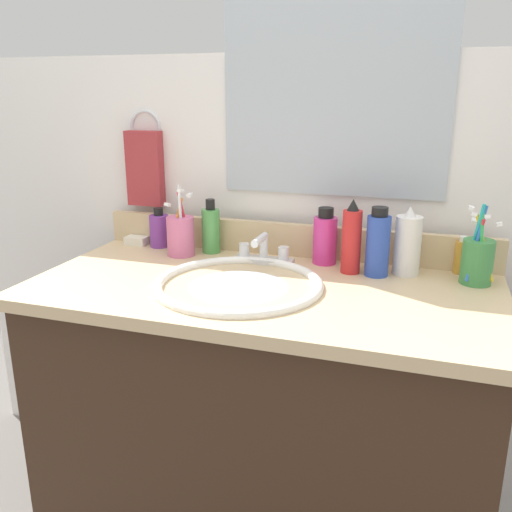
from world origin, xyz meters
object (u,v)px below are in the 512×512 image
(bottle_spray_red, at_px, (352,239))
(soap_bar, at_px, (137,241))
(bottle_cream_purple, at_px, (159,230))
(cup_green, at_px, (477,260))
(hand_towel, at_px, (145,169))
(bottle_lotion_white, at_px, (408,245))
(bottle_shampoo_blue, at_px, (378,244))
(bottle_oil_amber, at_px, (462,257))
(cup_pink, at_px, (181,235))
(faucet, at_px, (263,253))
(bottle_soap_pink, at_px, (325,238))
(bottle_toner_green, at_px, (211,230))

(bottle_spray_red, xyz_separation_m, soap_bar, (-0.65, 0.07, -0.07))
(bottle_cream_purple, height_order, cup_green, cup_green)
(hand_towel, relative_size, bottle_lotion_white, 1.27)
(bottle_shampoo_blue, distance_m, bottle_lotion_white, 0.08)
(bottle_oil_amber, distance_m, cup_pink, 0.74)
(bottle_cream_purple, relative_size, cup_pink, 0.58)
(hand_towel, bearing_deg, soap_bar, -99.31)
(bottle_spray_red, bearing_deg, faucet, 178.35)
(bottle_spray_red, bearing_deg, bottle_shampoo_blue, -2.66)
(hand_towel, xyz_separation_m, bottle_soap_pink, (0.56, -0.07, -0.15))
(bottle_cream_purple, height_order, bottle_toner_green, bottle_toner_green)
(hand_towel, height_order, cup_green, hand_towel)
(cup_green, bearing_deg, bottle_cream_purple, 176.06)
(bottle_cream_purple, distance_m, bottle_soap_pink, 0.49)
(hand_towel, distance_m, bottle_oil_amber, 0.92)
(bottle_cream_purple, height_order, bottle_shampoo_blue, bottle_shampoo_blue)
(cup_pink, bearing_deg, bottle_spray_red, -0.87)
(bottle_oil_amber, height_order, soap_bar, bottle_oil_amber)
(bottle_spray_red, height_order, cup_green, cup_green)
(bottle_lotion_white, height_order, bottle_soap_pink, bottle_lotion_white)
(bottle_oil_amber, height_order, bottle_lotion_white, bottle_lotion_white)
(cup_pink, bearing_deg, bottle_toner_green, 37.52)
(bottle_soap_pink, bearing_deg, bottle_shampoo_blue, -22.88)
(cup_green, bearing_deg, bottle_toner_green, 175.79)
(bottle_oil_amber, bearing_deg, faucet, -171.48)
(bottle_oil_amber, bearing_deg, hand_towel, 177.31)
(cup_green, bearing_deg, hand_towel, 172.95)
(cup_pink, bearing_deg, bottle_lotion_white, 2.19)
(hand_towel, xyz_separation_m, cup_pink, (0.17, -0.12, -0.16))
(bottle_shampoo_blue, xyz_separation_m, cup_pink, (-0.54, 0.01, -0.02))
(faucet, relative_size, cup_green, 0.83)
(bottle_toner_green, bearing_deg, bottle_oil_amber, 1.83)
(bottle_spray_red, height_order, bottle_shampoo_blue, bottle_spray_red)
(bottle_spray_red, xyz_separation_m, bottle_lotion_white, (0.13, 0.03, -0.01))
(faucet, relative_size, bottle_cream_purple, 1.37)
(bottle_shampoo_blue, relative_size, cup_pink, 0.87)
(bottle_soap_pink, relative_size, cup_green, 0.78)
(cup_pink, bearing_deg, faucet, -0.12)
(bottle_lotion_white, bearing_deg, bottle_cream_purple, 176.93)
(bottle_spray_red, xyz_separation_m, bottle_toner_green, (-0.40, 0.06, -0.02))
(cup_green, bearing_deg, bottle_spray_red, -178.35)
(bottle_spray_red, relative_size, bottle_lotion_white, 1.09)
(soap_bar, bearing_deg, bottle_lotion_white, -2.67)
(cup_green, xyz_separation_m, soap_bar, (-0.95, 0.06, -0.05))
(bottle_soap_pink, bearing_deg, cup_green, -7.42)
(hand_towel, xyz_separation_m, faucet, (0.41, -0.12, -0.19))
(cup_green, xyz_separation_m, cup_pink, (-0.77, -0.00, -0.00))
(bottle_oil_amber, relative_size, bottle_soap_pink, 0.63)
(hand_towel, xyz_separation_m, cup_green, (0.94, -0.12, -0.16))
(bottle_oil_amber, bearing_deg, soap_bar, -179.08)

